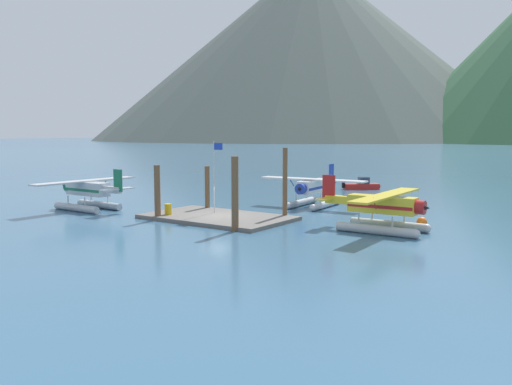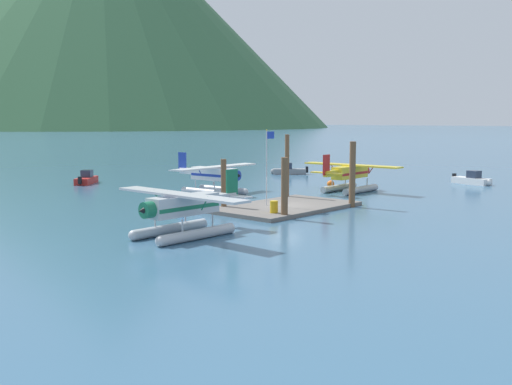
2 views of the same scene
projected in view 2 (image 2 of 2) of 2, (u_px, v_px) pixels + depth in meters
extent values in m
plane|color=#38607F|center=(285.00, 209.00, 47.64)|extent=(1200.00, 1200.00, 0.00)
cube|color=#66605B|center=(285.00, 207.00, 47.63)|extent=(11.72, 6.97, 0.30)
cylinder|color=brown|center=(285.00, 188.00, 42.64)|extent=(0.49, 0.49, 4.40)
cylinder|color=brown|center=(352.00, 174.00, 48.31)|extent=(0.50, 0.50, 5.31)
cylinder|color=brown|center=(224.00, 185.00, 46.73)|extent=(0.44, 0.44, 4.01)
cylinder|color=brown|center=(287.00, 167.00, 52.70)|extent=(0.39, 0.39, 5.76)
cylinder|color=silver|center=(267.00, 168.00, 47.06)|extent=(0.08, 0.08, 5.89)
cube|color=#1E3DB2|center=(270.00, 135.00, 47.08)|extent=(0.90, 0.03, 0.56)
sphere|color=gold|center=(267.00, 130.00, 46.69)|extent=(0.10, 0.10, 0.10)
cylinder|color=gold|center=(274.00, 207.00, 43.61)|extent=(0.58, 0.58, 0.88)
torus|color=gold|center=(274.00, 207.00, 43.61)|extent=(0.62, 0.62, 0.04)
sphere|color=orange|center=(331.00, 184.00, 62.33)|extent=(0.77, 0.77, 0.77)
cone|color=#2D5638|center=(103.00, 12.00, 518.99)|extent=(391.51, 391.51, 198.83)
cylinder|color=#B7BABF|center=(223.00, 190.00, 57.87)|extent=(1.02, 5.63, 0.64)
sphere|color=#B7BABF|center=(245.00, 192.00, 56.16)|extent=(0.64, 0.64, 0.64)
cylinder|color=#B7BABF|center=(205.00, 192.00, 55.91)|extent=(1.02, 5.63, 0.64)
sphere|color=#B7BABF|center=(228.00, 194.00, 54.21)|extent=(0.64, 0.64, 0.64)
cylinder|color=#B7BABF|center=(232.00, 184.00, 57.06)|extent=(0.10, 0.10, 0.70)
cylinder|color=#B7BABF|center=(213.00, 182.00, 58.52)|extent=(0.10, 0.10, 0.70)
cylinder|color=#B7BABF|center=(214.00, 186.00, 55.10)|extent=(0.10, 0.10, 0.70)
cylinder|color=#B7BABF|center=(196.00, 184.00, 56.56)|extent=(0.10, 0.10, 0.70)
cube|color=white|center=(214.00, 174.00, 56.69)|extent=(1.56, 4.87, 1.20)
cube|color=#1E389E|center=(214.00, 175.00, 56.71)|extent=(1.57, 4.78, 0.24)
cube|color=#283347|center=(222.00, 171.00, 56.00)|extent=(1.13, 1.17, 0.56)
cube|color=white|center=(216.00, 167.00, 56.43)|extent=(10.47, 2.10, 0.14)
cylinder|color=#1E389E|center=(231.00, 169.00, 58.19)|extent=(0.63, 0.12, 0.84)
cylinder|color=#1E389E|center=(200.00, 172.00, 54.75)|extent=(0.63, 0.12, 0.84)
cylinder|color=#1E389E|center=(236.00, 175.00, 55.05)|extent=(1.00, 0.66, 0.96)
cone|color=black|center=(239.00, 176.00, 54.77)|extent=(0.38, 0.37, 0.36)
cube|color=white|center=(189.00, 171.00, 58.66)|extent=(0.59, 2.22, 0.56)
cube|color=#1E389E|center=(182.00, 162.00, 59.11)|extent=(0.19, 1.01, 1.90)
cube|color=white|center=(183.00, 170.00, 59.14)|extent=(3.25, 1.01, 0.10)
cylinder|color=#B7BABF|center=(198.00, 234.00, 35.46)|extent=(5.61, 0.69, 0.64)
sphere|color=#B7BABF|center=(161.00, 241.00, 33.40)|extent=(0.64, 0.64, 0.64)
cylinder|color=#B7BABF|center=(171.00, 229.00, 37.13)|extent=(5.61, 0.69, 0.64)
sphere|color=#B7BABF|center=(134.00, 235.00, 35.07)|extent=(0.64, 0.64, 0.64)
cylinder|color=#B7BABF|center=(182.00, 226.00, 34.49)|extent=(0.10, 0.10, 0.70)
cylinder|color=#B7BABF|center=(213.00, 220.00, 36.26)|extent=(0.10, 0.10, 0.70)
cylinder|color=#B7BABF|center=(155.00, 221.00, 36.16)|extent=(0.10, 0.10, 0.70)
cylinder|color=#B7BABF|center=(185.00, 216.00, 37.93)|extent=(0.10, 0.10, 0.70)
cube|color=silver|center=(184.00, 205.00, 36.09)|extent=(4.81, 1.28, 1.20)
cube|color=#196B47|center=(184.00, 207.00, 36.11)|extent=(4.72, 1.30, 0.24)
cube|color=#283347|center=(170.00, 201.00, 35.26)|extent=(1.11, 1.06, 0.56)
cube|color=silver|center=(180.00, 195.00, 35.79)|extent=(1.49, 10.41, 0.14)
cylinder|color=#196B47|center=(205.00, 204.00, 34.36)|extent=(0.09, 0.62, 0.84)
cylinder|color=#196B47|center=(157.00, 197.00, 37.30)|extent=(0.09, 0.62, 0.84)
cylinder|color=#196B47|center=(148.00, 210.00, 34.11)|extent=(0.61, 0.97, 0.96)
cone|color=black|center=(141.00, 211.00, 33.78)|extent=(0.35, 0.36, 0.36)
cube|color=silver|center=(222.00, 198.00, 38.47)|extent=(2.20, 0.46, 0.56)
cube|color=#196B47|center=(232.00, 184.00, 39.03)|extent=(1.00, 0.13, 1.90)
cube|color=silver|center=(231.00, 195.00, 39.04)|extent=(0.83, 3.21, 0.10)
cylinder|color=#B7BABF|center=(339.00, 188.00, 59.57)|extent=(5.61, 0.77, 0.64)
sphere|color=#B7BABF|center=(354.00, 185.00, 61.69)|extent=(0.64, 0.64, 0.64)
cylinder|color=#B7BABF|center=(361.00, 189.00, 57.96)|extent=(5.61, 0.77, 0.64)
sphere|color=#B7BABF|center=(375.00, 187.00, 60.08)|extent=(0.64, 0.64, 0.64)
cylinder|color=#B7BABF|center=(345.00, 180.00, 60.40)|extent=(0.10, 0.10, 0.70)
cylinder|color=#B7BABF|center=(332.00, 182.00, 58.59)|extent=(0.10, 0.10, 0.70)
cylinder|color=#B7BABF|center=(367.00, 182.00, 58.79)|extent=(0.10, 0.10, 0.70)
cylinder|color=#B7BABF|center=(354.00, 184.00, 56.98)|extent=(0.10, 0.10, 0.70)
cube|color=yellow|center=(350.00, 172.00, 58.57)|extent=(4.83, 1.35, 1.20)
cube|color=#B21E1E|center=(350.00, 173.00, 58.58)|extent=(4.73, 1.37, 0.24)
cube|color=#283347|center=(356.00, 168.00, 59.35)|extent=(1.12, 1.08, 0.56)
cube|color=yellow|center=(352.00, 165.00, 58.72)|extent=(1.63, 10.43, 0.14)
cylinder|color=#B21E1E|center=(333.00, 167.00, 60.17)|extent=(0.09, 0.62, 0.84)
cylinder|color=#B21E1E|center=(371.00, 170.00, 57.34)|extent=(0.09, 0.62, 0.84)
cylinder|color=#B21E1E|center=(364.00, 170.00, 60.61)|extent=(0.62, 0.97, 0.96)
cone|color=black|center=(366.00, 170.00, 60.95)|extent=(0.36, 0.37, 0.36)
cube|color=yellow|center=(332.00, 173.00, 56.10)|extent=(2.21, 0.49, 0.56)
cube|color=#B21E1E|center=(326.00, 165.00, 55.32)|extent=(1.00, 0.14, 1.90)
cube|color=yellow|center=(327.00, 173.00, 55.49)|extent=(0.87, 3.22, 0.10)
cube|color=silver|center=(471.00, 181.00, 65.80)|extent=(2.49, 4.44, 0.70)
sphere|color=silver|center=(488.00, 183.00, 64.07)|extent=(0.70, 0.70, 0.70)
cube|color=#283347|center=(474.00, 174.00, 65.46)|extent=(1.36, 1.44, 0.80)
cube|color=black|center=(454.00, 177.00, 67.65)|extent=(0.43, 0.40, 0.80)
cube|color=gray|center=(289.00, 172.00, 77.55)|extent=(3.94, 4.11, 0.70)
sphere|color=gray|center=(273.00, 172.00, 77.53)|extent=(0.70, 0.70, 0.70)
cube|color=#283347|center=(287.00, 166.00, 77.46)|extent=(1.62, 1.63, 0.80)
cube|color=black|center=(307.00, 170.00, 77.55)|extent=(0.48, 0.48, 0.80)
cube|color=#B2231E|center=(86.00, 180.00, 66.22)|extent=(4.16, 3.88, 0.70)
sphere|color=#B2231E|center=(92.00, 179.00, 68.30)|extent=(0.70, 0.70, 0.70)
cube|color=#283347|center=(87.00, 173.00, 66.43)|extent=(1.63, 1.62, 0.80)
cube|color=black|center=(80.00, 180.00, 63.93)|extent=(0.48, 0.48, 0.80)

